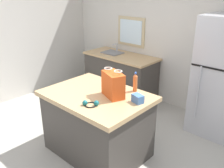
{
  "coord_description": "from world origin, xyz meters",
  "views": [
    {
      "loc": [
        2.06,
        -1.85,
        2.22
      ],
      "look_at": [
        -0.07,
        0.47,
        0.95
      ],
      "focal_mm": 39.41,
      "sensor_mm": 36.0,
      "label": 1
    }
  ],
  "objects_px": {
    "refrigerator": "(223,78)",
    "ear_defenders": "(91,104)",
    "small_box": "(138,99)",
    "kitchen_island": "(97,124)",
    "shopping_bag": "(113,85)",
    "bottle": "(135,83)"
  },
  "relations": [
    {
      "from": "refrigerator",
      "to": "ear_defenders",
      "type": "xyz_separation_m",
      "value": [
        -0.83,
        -1.94,
        0.0
      ]
    },
    {
      "from": "small_box",
      "to": "refrigerator",
      "type": "bearing_deg",
      "value": 72.81
    },
    {
      "from": "small_box",
      "to": "kitchen_island",
      "type": "bearing_deg",
      "value": -163.53
    },
    {
      "from": "small_box",
      "to": "shopping_bag",
      "type": "bearing_deg",
      "value": -168.45
    },
    {
      "from": "kitchen_island",
      "to": "ear_defenders",
      "type": "distance_m",
      "value": 0.58
    },
    {
      "from": "small_box",
      "to": "ear_defenders",
      "type": "bearing_deg",
      "value": -129.36
    },
    {
      "from": "bottle",
      "to": "kitchen_island",
      "type": "bearing_deg",
      "value": -127.26
    },
    {
      "from": "ear_defenders",
      "to": "shopping_bag",
      "type": "bearing_deg",
      "value": 86.81
    },
    {
      "from": "shopping_bag",
      "to": "ear_defenders",
      "type": "bearing_deg",
      "value": -93.19
    },
    {
      "from": "bottle",
      "to": "ear_defenders",
      "type": "distance_m",
      "value": 0.71
    },
    {
      "from": "small_box",
      "to": "ear_defenders",
      "type": "relative_size",
      "value": 0.65
    },
    {
      "from": "small_box",
      "to": "ear_defenders",
      "type": "height_order",
      "value": "small_box"
    },
    {
      "from": "shopping_bag",
      "to": "ear_defenders",
      "type": "distance_m",
      "value": 0.39
    },
    {
      "from": "shopping_bag",
      "to": "bottle",
      "type": "relative_size",
      "value": 1.39
    },
    {
      "from": "kitchen_island",
      "to": "bottle",
      "type": "xyz_separation_m",
      "value": [
        0.31,
        0.41,
        0.57
      ]
    },
    {
      "from": "ear_defenders",
      "to": "refrigerator",
      "type": "bearing_deg",
      "value": 67.01
    },
    {
      "from": "kitchen_island",
      "to": "refrigerator",
      "type": "height_order",
      "value": "refrigerator"
    },
    {
      "from": "bottle",
      "to": "ear_defenders",
      "type": "relative_size",
      "value": 1.27
    },
    {
      "from": "shopping_bag",
      "to": "small_box",
      "type": "height_order",
      "value": "shopping_bag"
    },
    {
      "from": "kitchen_island",
      "to": "small_box",
      "type": "height_order",
      "value": "small_box"
    },
    {
      "from": "shopping_bag",
      "to": "kitchen_island",
      "type": "bearing_deg",
      "value": -156.06
    },
    {
      "from": "shopping_bag",
      "to": "bottle",
      "type": "bearing_deg",
      "value": 71.73
    }
  ]
}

